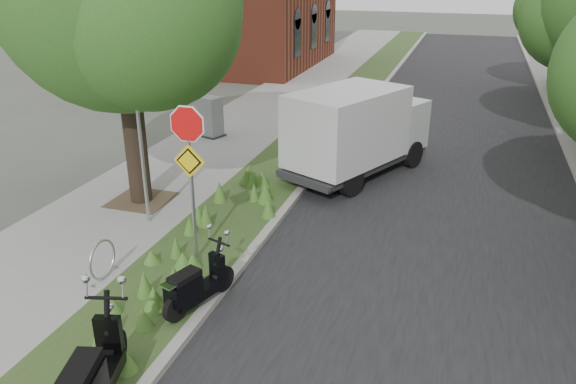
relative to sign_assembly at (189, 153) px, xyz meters
name	(u,v)px	position (x,y,z in m)	size (l,w,h in m)	color
ground	(252,291)	(1.40, -0.58, -2.33)	(120.00, 120.00, 0.00)	#4C5147
sidewalk_near	(243,125)	(-2.85, 9.42, -2.27)	(3.50, 60.00, 0.12)	gray
verge	(317,132)	(-0.10, 9.42, -2.27)	(2.00, 60.00, 0.12)	#28461E
kerb_near	(345,134)	(0.90, 9.42, -2.26)	(0.20, 60.00, 0.13)	#9E9991
road	(451,146)	(4.40, 9.42, -2.32)	(7.00, 60.00, 0.01)	black
kerb_far	(569,155)	(7.90, 9.42, -2.26)	(0.20, 60.00, 0.13)	#9E9991
bare_post	(140,136)	(-1.80, 1.22, -0.21)	(0.08, 0.08, 4.00)	#A5A8AD
bike_hoop	(102,260)	(-1.30, -1.18, -1.83)	(0.06, 0.78, 0.77)	#A5A8AD
sign_assembly	(189,153)	(0.00, 0.00, 0.00)	(0.94, 0.08, 3.22)	#A5A8AD
far_tree_c	(573,3)	(8.34, 17.46, 1.63)	(4.37, 3.89, 5.93)	black
scooter_far	(192,290)	(0.74, -1.60, -1.83)	(0.67, 1.57, 0.77)	black
box_truck	(357,128)	(1.98, 5.83, -0.95)	(3.54, 4.96, 2.10)	#262628
utility_cabinet	(208,117)	(-3.39, 7.73, -1.58)	(1.15, 0.94, 1.32)	#262628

